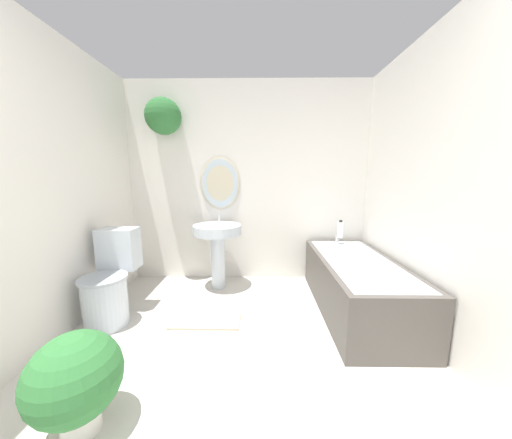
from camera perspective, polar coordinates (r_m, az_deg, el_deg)
name	(u,v)px	position (r m, az deg, el deg)	size (l,w,h in m)	color
wall_back	(237,175)	(3.18, -4.28, 9.81)	(3.00, 0.40, 2.40)	silver
wall_left	(23,189)	(2.37, -42.27, 5.05)	(0.06, 2.96, 2.40)	silver
wall_right	(458,189)	(2.19, 38.34, 5.30)	(0.06, 2.96, 2.40)	silver
toilet	(110,283)	(2.68, -29.68, -12.11)	(0.38, 0.58, 0.81)	silver
pedestal_sink	(218,240)	(2.97, -8.54, -4.62)	(0.55, 0.55, 0.84)	silver
bathtub	(356,284)	(2.71, 21.38, -13.23)	(0.69, 1.54, 0.58)	#4C4742
shampoo_bottle	(340,230)	(3.14, 18.24, -2.14)	(0.07, 0.07, 0.21)	white
potted_plant	(76,379)	(1.73, -35.17, -26.96)	(0.43, 0.43, 0.53)	silver
bath_mat	(208,316)	(2.57, -10.71, -20.32)	(0.61, 0.43, 0.02)	#B7A88E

